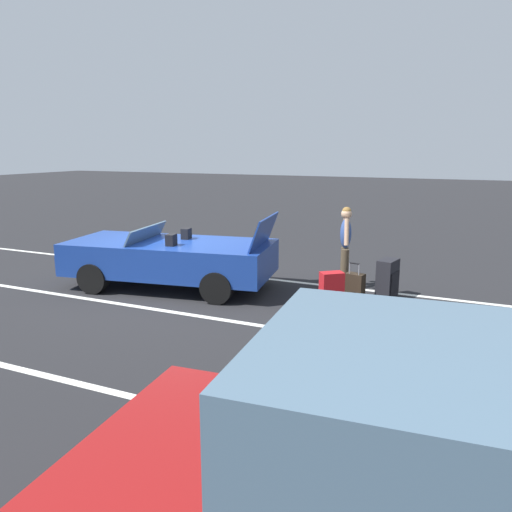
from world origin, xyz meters
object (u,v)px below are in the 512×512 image
object	(u,v)px
convertible_car	(161,258)
traveler_person	(345,243)
suitcase_small_carryon	(355,286)
suitcase_large_black	(388,279)
suitcase_medium_bright	(331,289)

from	to	relation	value
convertible_car	traveler_person	distance (m)	3.72
convertible_car	traveler_person	xyz separation A→B (m)	(-3.45, -1.36, 0.34)
convertible_car	suitcase_small_carryon	bearing A→B (deg)	-178.76
suitcase_large_black	suitcase_small_carryon	distance (m)	0.65
suitcase_medium_bright	convertible_car	bearing A→B (deg)	53.82
suitcase_large_black	suitcase_medium_bright	size ratio (longest dim) A/B	1.19
suitcase_large_black	traveler_person	world-z (taller)	traveler_person
suitcase_medium_bright	traveler_person	xyz separation A→B (m)	(0.07, -1.22, 0.62)
convertible_car	traveler_person	world-z (taller)	traveler_person
convertible_car	suitcase_medium_bright	size ratio (longest dim) A/B	7.03
suitcase_large_black	suitcase_small_carryon	xyz separation A→B (m)	(0.54, 0.35, -0.12)
convertible_car	suitcase_small_carryon	size ratio (longest dim) A/B	6.05
traveler_person	suitcase_large_black	bearing A→B (deg)	142.89
suitcase_large_black	suitcase_small_carryon	size ratio (longest dim) A/B	1.03
suitcase_medium_bright	suitcase_small_carryon	size ratio (longest dim) A/B	0.86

